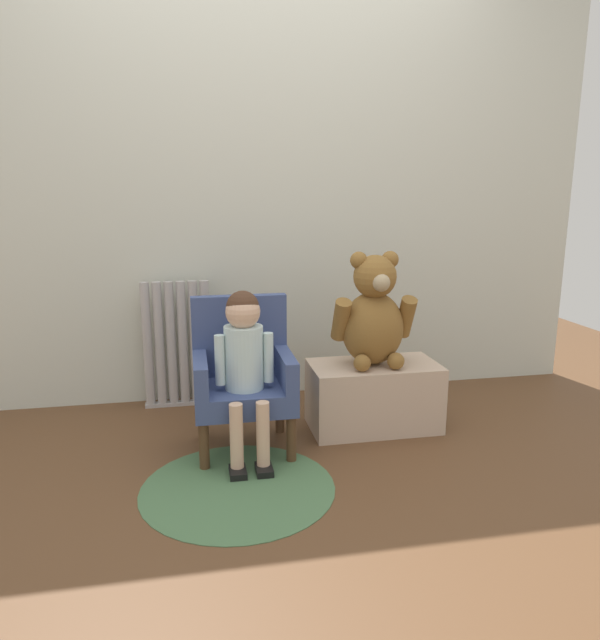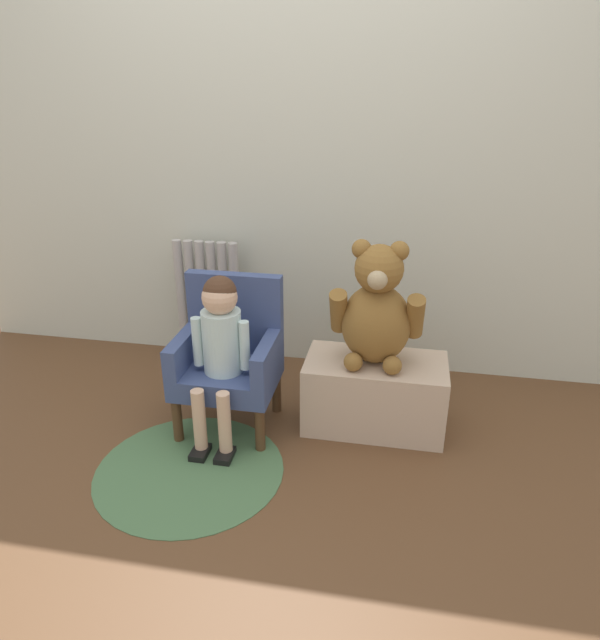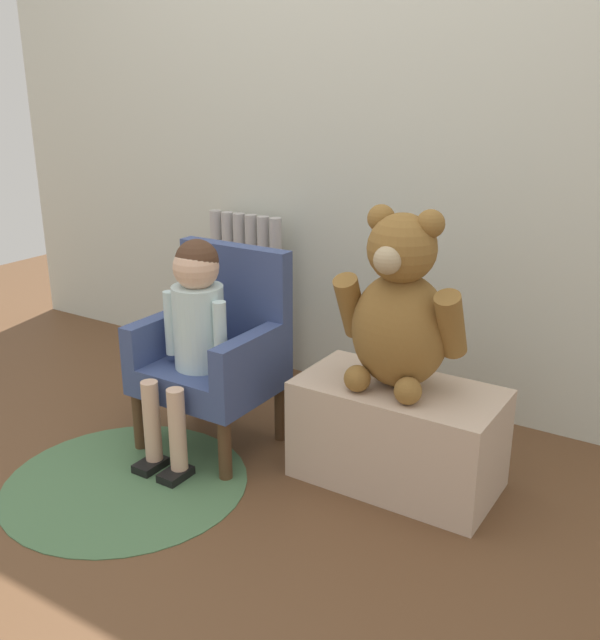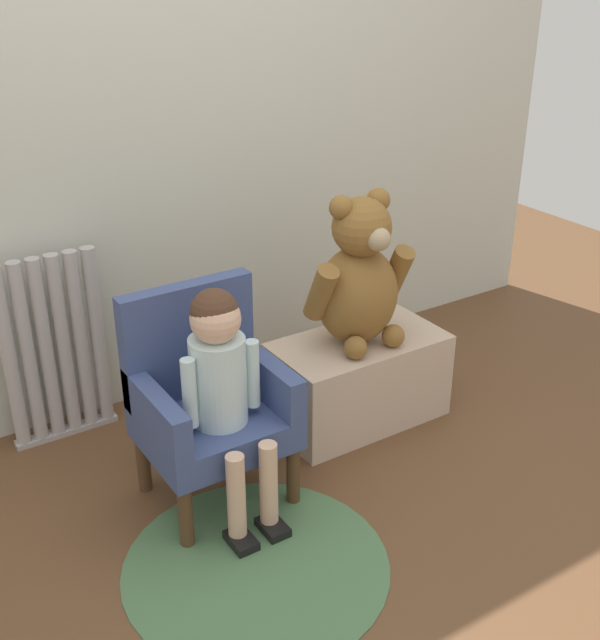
% 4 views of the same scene
% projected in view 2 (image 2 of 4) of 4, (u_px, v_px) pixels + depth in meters
% --- Properties ---
extents(ground_plane, '(6.00, 6.00, 0.00)m').
position_uv_depth(ground_plane, '(244.00, 477.00, 2.31)').
color(ground_plane, brown).
extents(back_wall, '(3.80, 0.05, 2.40)m').
position_uv_depth(back_wall, '(296.00, 140.00, 2.82)').
color(back_wall, beige).
rests_on(back_wall, ground_plane).
extents(radiator, '(0.37, 0.05, 0.69)m').
position_uv_depth(radiator, '(208.00, 303.00, 3.13)').
color(radiator, '#AEA9A9').
rests_on(radiator, ground_plane).
extents(child_armchair, '(0.44, 0.38, 0.69)m').
position_uv_depth(child_armchair, '(229.00, 355.00, 2.56)').
color(child_armchair, '#3A4A7B').
rests_on(child_armchair, ground_plane).
extents(child_figure, '(0.25, 0.35, 0.74)m').
position_uv_depth(child_figure, '(220.00, 336.00, 2.40)').
color(child_figure, silver).
rests_on(child_figure, ground_plane).
extents(low_bench, '(0.63, 0.34, 0.33)m').
position_uv_depth(low_bench, '(374.00, 393.00, 2.59)').
color(low_bench, '#C5AB93').
rests_on(low_bench, ground_plane).
extents(large_teddy_bear, '(0.40, 0.28, 0.55)m').
position_uv_depth(large_teddy_bear, '(377.00, 311.00, 2.43)').
color(large_teddy_bear, brown).
rests_on(large_teddy_bear, low_bench).
extents(floor_rug, '(0.77, 0.77, 0.01)m').
position_uv_depth(floor_rug, '(190.00, 469.00, 2.35)').
color(floor_rug, '#486E47').
rests_on(floor_rug, ground_plane).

